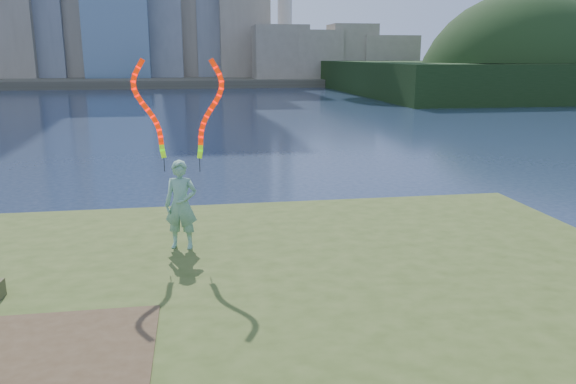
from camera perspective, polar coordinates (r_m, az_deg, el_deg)
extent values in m
plane|color=#19253E|center=(11.39, -9.10, -11.22)|extent=(320.00, 320.00, 0.00)
cube|color=#3B4C1B|center=(9.11, -8.99, -16.94)|extent=(20.00, 18.00, 0.30)
cube|color=#3B4C1B|center=(9.24, -9.07, -14.67)|extent=(17.00, 15.00, 0.30)
cube|color=#3B4C1B|center=(9.31, -9.14, -12.73)|extent=(14.00, 12.00, 0.30)
cube|color=#47331E|center=(8.48, -24.71, -15.45)|extent=(3.20, 3.00, 0.02)
cube|color=#474234|center=(105.43, -9.60, 11.22)|extent=(320.00, 40.00, 1.20)
imported|color=#22774D|center=(11.91, -10.81, -1.29)|extent=(0.77, 0.60, 1.87)
cylinder|color=black|center=(11.94, -12.46, 2.76)|extent=(0.02, 0.02, 0.30)
cylinder|color=black|center=(11.75, -8.95, 2.74)|extent=(0.02, 0.02, 0.30)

